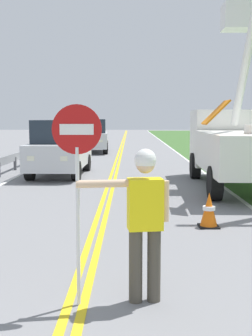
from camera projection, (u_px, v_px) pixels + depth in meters
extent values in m
cube|color=yellow|center=(115.00, 163.00, 20.94)|extent=(0.11, 110.00, 0.01)
cube|color=yellow|center=(119.00, 163.00, 20.94)|extent=(0.11, 110.00, 0.01)
cube|color=silver|center=(192.00, 163.00, 20.90)|extent=(0.12, 110.00, 0.01)
cube|color=silver|center=(42.00, 163.00, 20.97)|extent=(0.12, 110.00, 0.01)
cylinder|color=#474238|center=(154.00, 265.00, 5.16)|extent=(0.16, 0.16, 0.88)
cylinder|color=#474238|center=(136.00, 266.00, 5.14)|extent=(0.16, 0.16, 0.88)
cube|color=yellow|center=(145.00, 204.00, 5.07)|extent=(0.43, 0.29, 0.60)
cylinder|color=beige|center=(102.00, 184.00, 4.97)|extent=(0.61, 0.17, 0.09)
cylinder|color=beige|center=(165.00, 201.00, 5.09)|extent=(0.09, 0.09, 0.48)
sphere|color=beige|center=(145.00, 164.00, 5.01)|extent=(0.22, 0.22, 0.22)
sphere|color=white|center=(145.00, 160.00, 5.01)|extent=(0.25, 0.25, 0.25)
cylinder|color=silver|center=(78.00, 228.00, 4.99)|extent=(0.04, 0.04, 1.85)
cylinder|color=#B71414|center=(77.00, 129.00, 4.86)|extent=(0.56, 0.03, 0.56)
cube|color=white|center=(77.00, 129.00, 4.85)|extent=(0.38, 0.01, 0.12)
cube|color=white|center=(246.00, 152.00, 12.41)|extent=(2.42, 4.66, 1.10)
cube|color=white|center=(223.00, 138.00, 15.81)|extent=(2.26, 2.16, 2.00)
cube|color=#1E2833|center=(219.00, 129.00, 16.80)|extent=(1.98, 0.11, 0.90)
cylinder|color=silver|center=(245.00, 66.00, 12.50)|extent=(0.32, 2.78, 3.46)
cube|color=white|center=(237.00, 17.00, 13.60)|extent=(0.92, 0.92, 0.80)
cube|color=orange|center=(216.00, 112.00, 10.55)|extent=(0.62, 0.82, 0.59)
cylinder|color=black|center=(195.00, 166.00, 15.76)|extent=(0.34, 0.93, 0.92)
cylinder|color=black|center=(215.00, 183.00, 11.51)|extent=(0.34, 0.93, 0.92)
cube|color=silver|center=(60.00, 154.00, 16.61)|extent=(1.97, 4.65, 0.92)
cube|color=#1E2833|center=(60.00, 131.00, 16.51)|extent=(1.70, 2.90, 0.84)
cube|color=#EAEACC|center=(64.00, 159.00, 14.32)|extent=(0.24, 0.07, 0.16)
cube|color=#EAEACC|center=(31.00, 158.00, 14.36)|extent=(0.24, 0.07, 0.16)
cylinder|color=black|center=(76.00, 171.00, 15.22)|extent=(0.30, 0.69, 0.68)
cylinder|color=black|center=(30.00, 171.00, 15.28)|extent=(0.30, 0.69, 0.68)
cylinder|color=black|center=(87.00, 163.00, 18.05)|extent=(0.30, 0.69, 0.68)
cylinder|color=black|center=(47.00, 162.00, 18.11)|extent=(0.30, 0.69, 0.68)
cube|color=silver|center=(93.00, 140.00, 27.63)|extent=(2.05, 4.68, 0.92)
cube|color=#1E2833|center=(93.00, 126.00, 27.53)|extent=(1.75, 2.92, 0.84)
cube|color=#EAEACC|center=(101.00, 141.00, 25.38)|extent=(0.24, 0.07, 0.16)
cube|color=#EAEACC|center=(82.00, 141.00, 25.34)|extent=(0.24, 0.07, 0.16)
cylinder|color=black|center=(105.00, 149.00, 26.30)|extent=(0.31, 0.69, 0.68)
cylinder|color=black|center=(78.00, 149.00, 26.24)|extent=(0.31, 0.69, 0.68)
cylinder|color=black|center=(106.00, 146.00, 29.13)|extent=(0.31, 0.69, 0.68)
cylinder|color=black|center=(81.00, 146.00, 29.07)|extent=(0.31, 0.69, 0.68)
cone|color=orange|center=(209.00, 210.00, 8.70)|extent=(0.36, 0.36, 0.70)
cylinder|color=white|center=(209.00, 208.00, 8.70)|extent=(0.25, 0.25, 0.08)
cube|color=black|center=(209.00, 226.00, 8.74)|extent=(0.40, 0.40, 0.03)
cube|color=#9EA0A3|center=(7.00, 160.00, 17.11)|extent=(0.06, 32.00, 0.32)
cube|color=#4C4C51|center=(15.00, 164.00, 18.27)|extent=(0.10, 0.10, 0.55)
cube|color=#4C4C51|center=(28.00, 158.00, 20.54)|extent=(0.10, 0.10, 0.55)
cube|color=#4C4C51|center=(38.00, 154.00, 22.81)|extent=(0.10, 0.10, 0.55)
cube|color=#4C4C51|center=(46.00, 151.00, 25.08)|extent=(0.10, 0.10, 0.55)
cube|color=#4C4C51|center=(53.00, 148.00, 27.35)|extent=(0.10, 0.10, 0.55)
cube|color=#4C4C51|center=(59.00, 146.00, 29.63)|extent=(0.10, 0.10, 0.55)
cube|color=#4C4C51|center=(64.00, 144.00, 31.90)|extent=(0.10, 0.10, 0.55)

